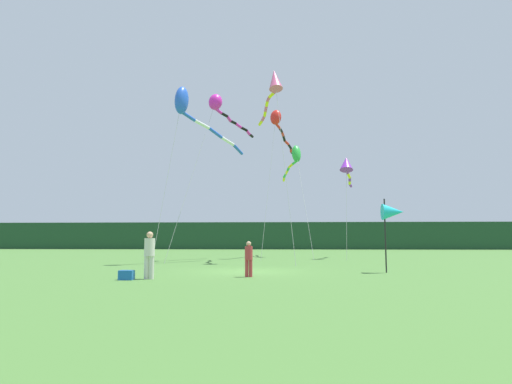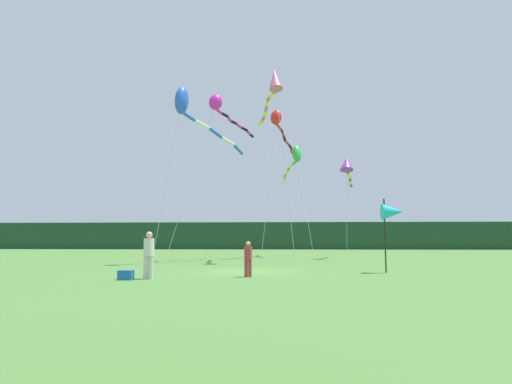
{
  "view_description": "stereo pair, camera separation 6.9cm",
  "coord_description": "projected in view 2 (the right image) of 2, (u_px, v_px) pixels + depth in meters",
  "views": [
    {
      "loc": [
        1.51,
        -19.66,
        1.4
      ],
      "look_at": [
        0.0,
        6.0,
        4.13
      ],
      "focal_mm": 31.3,
      "sensor_mm": 36.0,
      "label": 1
    },
    {
      "loc": [
        1.58,
        -19.65,
        1.4
      ],
      "look_at": [
        0.0,
        6.0,
        4.13
      ],
      "focal_mm": 31.3,
      "sensor_mm": 36.0,
      "label": 2
    }
  ],
  "objects": [
    {
      "name": "cooler_box",
      "position": [
        126.0,
        275.0,
        15.46
      ],
      "size": [
        0.49,
        0.35,
        0.33
      ],
      "primitive_type": "cube",
      "color": "#1959B2",
      "rests_on": "ground"
    },
    {
      "name": "person_child",
      "position": [
        248.0,
        257.0,
        16.72
      ],
      "size": [
        0.29,
        0.29,
        1.33
      ],
      "color": "#B23338",
      "rests_on": "ground"
    },
    {
      "name": "kite_purple",
      "position": [
        347.0,
        166.0,
        33.17
      ],
      "size": [
        1.58,
        5.92,
        7.63
      ],
      "color": "#B2B2B2",
      "rests_on": "ground"
    },
    {
      "name": "kite_blue",
      "position": [
        188.0,
        107.0,
        26.58
      ],
      "size": [
        4.16,
        7.31,
        10.44
      ],
      "color": "#B2B2B2",
      "rests_on": "ground"
    },
    {
      "name": "person_adult",
      "position": [
        149.0,
        252.0,
        15.85
      ],
      "size": [
        0.37,
        0.37,
        1.68
      ],
      "color": "silver",
      "rests_on": "ground"
    },
    {
      "name": "kite_green",
      "position": [
        295.0,
        158.0,
        36.7
      ],
      "size": [
        2.11,
        9.29,
        9.16
      ],
      "color": "#B2B2B2",
      "rests_on": "ground"
    },
    {
      "name": "distant_treeline",
      "position": [
        273.0,
        236.0,
        64.32
      ],
      "size": [
        108.0,
        3.14,
        3.82
      ],
      "primitive_type": "cube",
      "color": "#1E4228",
      "rests_on": "ground"
    },
    {
      "name": "ground_plane",
      "position": [
        248.0,
        272.0,
        19.45
      ],
      "size": [
        120.0,
        120.0,
        0.0
      ],
      "primitive_type": "plane",
      "color": "#477533"
    },
    {
      "name": "kite_rainbow",
      "position": [
        274.0,
        84.0,
        27.99
      ],
      "size": [
        2.4,
        7.64,
        12.07
      ],
      "color": "#B2B2B2",
      "rests_on": "ground"
    },
    {
      "name": "kite_magenta",
      "position": [
        219.0,
        106.0,
        31.15
      ],
      "size": [
        4.71,
        8.07,
        11.54
      ],
      "color": "#B2B2B2",
      "rests_on": "ground"
    },
    {
      "name": "kite_red",
      "position": [
        279.0,
        124.0,
        34.5
      ],
      "size": [
        2.6,
        9.5,
        11.25
      ],
      "color": "#B2B2B2",
      "rests_on": "ground"
    },
    {
      "name": "banner_flag_pole",
      "position": [
        392.0,
        212.0,
        19.01
      ],
      "size": [
        0.9,
        0.7,
        3.13
      ],
      "color": "black",
      "rests_on": "ground"
    }
  ]
}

